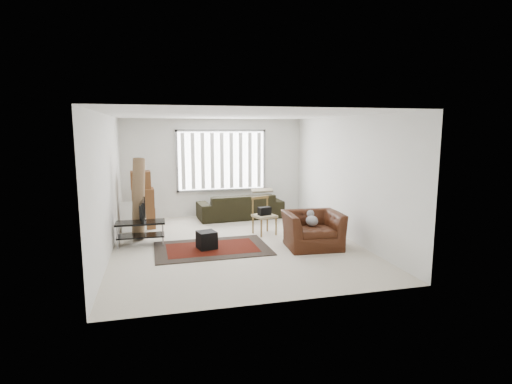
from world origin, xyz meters
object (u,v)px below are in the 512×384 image
Objects in this scene: tv_stand at (140,228)px; armchair at (313,227)px; side_chair at (264,214)px; moving_boxes at (142,202)px; sofa at (240,202)px.

armchair is at bearing -16.59° from tv_stand.
armchair is (0.69, -1.26, -0.06)m from side_chair.
moving_boxes is 3.04m from side_chair.
tv_stand is 0.44× the size of sofa.
side_chair is at bearing 91.30° from sofa.
side_chair is (2.75, 0.23, 0.12)m from tv_stand.
tv_stand is 2.76m from side_chair.
moving_boxes is at bearing 89.77° from tv_stand.
moving_boxes is at bearing 139.57° from side_chair.
moving_boxes is at bearing 147.19° from armchair.
armchair is at bearing -36.60° from moving_boxes.
sofa is (2.56, 0.51, -0.21)m from moving_boxes.
moving_boxes is 1.63× the size of side_chair.
moving_boxes is 2.62m from sofa.
moving_boxes reaches higher than side_chair.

